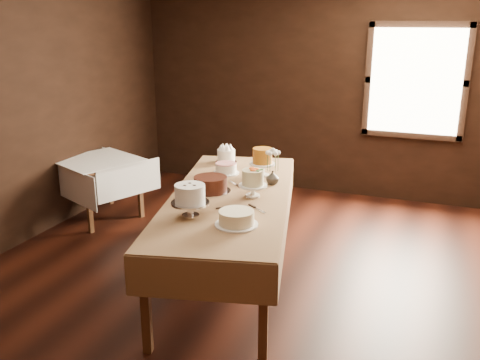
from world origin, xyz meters
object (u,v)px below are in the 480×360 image
Objects in this scene: cake_meringue at (226,156)px; cake_cream at (236,219)px; cake_server_c at (233,183)px; cake_server_b at (260,210)px; cake_server_e at (189,203)px; cake_caramel at (262,164)px; flower_vase at (273,178)px; side_table at (98,166)px; cake_server_d at (263,186)px; display_table at (230,201)px; cake_flowers at (253,185)px; cake_lattice at (226,169)px; cake_server_a at (235,207)px; cake_swirl at (190,202)px; cake_chocolate at (211,185)px.

cake_meringue is 1.84m from cake_cream.
cake_server_b is at bearing 169.89° from cake_server_c.
cake_caramel is at bearing 83.76° from cake_server_e.
side_table is at bearing 169.52° from flower_vase.
cake_server_d reaches higher than side_table.
cake_server_d is (0.12, -0.33, -0.12)m from cake_caramel.
display_table is at bearing 148.35° from cake_server_c.
cake_server_d is at bearing 92.42° from cake_flowers.
cake_server_c is at bearing -55.73° from cake_lattice.
cake_caramel reaches higher than flower_vase.
cake_meringue is at bearing 124.46° from cake_flowers.
cake_lattice is 1.02m from cake_server_a.
cake_lattice is 0.39m from cake_caramel.
cake_flowers is 0.45m from cake_server_c.
cake_caramel is 1.14× the size of cake_flowers.
flower_vase is (0.35, 1.07, -0.06)m from cake_swirl.
cake_caramel is at bearing 129.32° from flower_vase.
flower_vase is at bearing -10.48° from side_table.
cake_lattice is at bearing -14.48° from cake_server_c.
cake_server_d is at bearing 53.28° from cake_server_a.
cake_server_a is at bearing -159.01° from cake_server_d.
cake_caramel is at bearing 43.60° from cake_server_d.
cake_server_c is at bearing -15.46° from side_table.
side_table is 8.69× the size of flower_vase.
cake_swirl reaches higher than cake_lattice.
cake_swirl is at bearing -97.38° from cake_caramel.
cake_cream reaches higher than cake_server_e.
flower_vase is at bearing 58.53° from display_table.
flower_vase reaches higher than cake_server_a.
flower_vase reaches higher than side_table.
cake_caramel is 0.96× the size of cake_swirl.
cake_server_c is at bearing -118.84° from cake_caramel.
cake_server_b and cake_server_d have the same top height.
cake_chocolate reaches higher than cake_server_a.
cake_meringue is 0.64m from cake_caramel.
cake_chocolate is 1.64× the size of cake_server_e.
cake_lattice reaches higher than side_table.
cake_cream reaches higher than cake_server_c.
cake_server_b is 1.00× the size of cake_server_e.
cake_caramel is at bearing 101.64° from cake_flowers.
cake_server_a is (0.26, 0.33, -0.12)m from cake_swirl.
side_table is 2.93× the size of cake_chocolate.
cake_server_d is 1.81× the size of flower_vase.
display_table is 0.40m from cake_server_d.
cake_cream is 1.54× the size of cake_server_c.
cake_caramel is at bearing -5.62° from side_table.
cake_lattice reaches higher than display_table.
flower_vase is (0.18, -0.22, -0.06)m from cake_caramel.
cake_lattice is 1.14× the size of cake_server_a.
display_table is 10.55× the size of cake_meringue.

